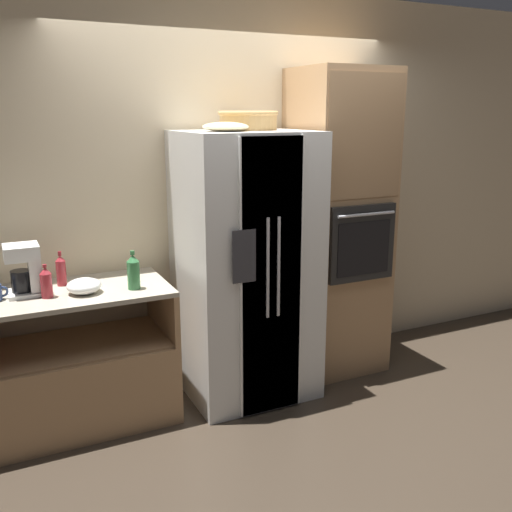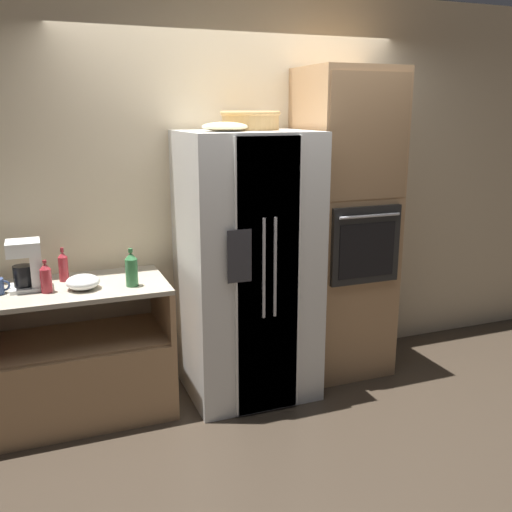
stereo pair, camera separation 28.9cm
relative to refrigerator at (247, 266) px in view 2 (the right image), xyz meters
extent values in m
plane|color=#382D23|center=(0.07, -0.08, -0.92)|extent=(20.00, 20.00, 0.00)
cube|color=beige|center=(0.07, 0.42, 0.48)|extent=(12.00, 0.06, 2.80)
cube|color=#A87F56|center=(-1.28, 0.06, -0.66)|extent=(1.42, 0.66, 0.52)
cube|color=#A87F56|center=(-1.28, 0.06, -0.39)|extent=(1.36, 0.60, 0.02)
cube|color=#A87F56|center=(-0.59, 0.06, -0.23)|extent=(0.04, 0.66, 0.34)
cube|color=#ADA38E|center=(-1.28, 0.06, -0.05)|extent=(1.42, 0.66, 0.03)
cube|color=silver|center=(0.00, 0.01, 0.00)|extent=(0.86, 0.76, 1.84)
cube|color=silver|center=(-0.01, -0.38, 0.00)|extent=(0.43, 0.02, 1.80)
cube|color=silver|center=(0.01, -0.38, 0.00)|extent=(0.43, 0.02, 1.80)
cylinder|color=#B2B2B7|center=(-0.04, -0.41, 0.09)|extent=(0.02, 0.02, 0.64)
cylinder|color=#B2B2B7|center=(0.04, -0.41, 0.09)|extent=(0.02, 0.02, 0.64)
cube|color=#2D2D33|center=(-0.19, -0.39, 0.18)|extent=(0.16, 0.01, 0.33)
cube|color=#A87F56|center=(0.80, 0.09, 0.21)|extent=(0.65, 0.61, 2.26)
cube|color=black|center=(0.80, -0.23, 0.13)|extent=(0.53, 0.04, 0.55)
cube|color=black|center=(0.80, -0.25, 0.10)|extent=(0.44, 0.01, 0.38)
cylinder|color=#B2B2B7|center=(0.80, -0.27, 0.35)|extent=(0.47, 0.02, 0.02)
cube|color=#94704C|center=(0.80, -0.22, 0.87)|extent=(0.61, 0.01, 0.84)
cylinder|color=tan|center=(0.07, 0.10, 0.97)|extent=(0.38, 0.38, 0.11)
torus|color=tan|center=(0.07, 0.10, 1.03)|extent=(0.41, 0.41, 0.03)
ellipsoid|color=beige|center=(-0.18, -0.08, 0.95)|extent=(0.29, 0.29, 0.06)
cylinder|color=maroon|center=(-1.20, 0.20, 0.05)|extent=(0.06, 0.06, 0.16)
cone|color=maroon|center=(-1.20, 0.20, 0.15)|extent=(0.06, 0.06, 0.03)
cylinder|color=maroon|center=(-1.20, 0.20, 0.18)|extent=(0.02, 0.02, 0.03)
cylinder|color=maroon|center=(-1.31, -0.02, 0.04)|extent=(0.07, 0.07, 0.15)
cone|color=maroon|center=(-1.31, -0.02, 0.13)|extent=(0.07, 0.07, 0.04)
cylinder|color=maroon|center=(-1.31, -0.02, 0.16)|extent=(0.02, 0.02, 0.02)
cylinder|color=#33723F|center=(-0.80, -0.07, 0.06)|extent=(0.08, 0.08, 0.18)
cone|color=#33723F|center=(-0.80, -0.07, 0.17)|extent=(0.08, 0.08, 0.04)
cylinder|color=#33723F|center=(-0.80, -0.07, 0.20)|extent=(0.03, 0.03, 0.03)
torus|color=#384C7A|center=(-1.55, 0.06, 0.02)|extent=(0.07, 0.01, 0.07)
ellipsoid|color=white|center=(-1.10, -0.03, 0.02)|extent=(0.21, 0.21, 0.09)
cube|color=white|center=(-1.42, 0.09, -0.02)|extent=(0.20, 0.20, 0.02)
cylinder|color=black|center=(-1.44, 0.09, 0.06)|extent=(0.12, 0.12, 0.13)
cube|color=white|center=(-1.36, 0.09, 0.12)|extent=(0.07, 0.17, 0.31)
cube|color=white|center=(-1.42, 0.09, 0.23)|extent=(0.20, 0.20, 0.09)
camera|label=1|loc=(-1.58, -3.45, 1.04)|focal=40.00mm
camera|label=2|loc=(-1.32, -3.57, 1.04)|focal=40.00mm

